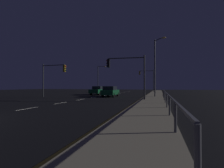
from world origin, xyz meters
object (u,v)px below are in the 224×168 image
Objects in this scene: street_lamp_corner at (156,62)px; car_oncoming at (98,90)px; traffic_light_mid_left at (127,68)px; car at (110,91)px; traffic_light_near_right at (53,73)px; street_lamp_mid_block at (99,76)px; traffic_light_far_right at (147,76)px.

car_oncoming is at bearing 154.85° from street_lamp_corner.
traffic_light_mid_left is at bearing -119.32° from street_lamp_corner.
car_oncoming is (-3.65, 4.54, 0.00)m from car.
street_lamp_mid_block is (-1.59, 23.00, 0.99)m from traffic_light_near_right.
traffic_light_far_right is 0.72× the size of street_lamp_corner.
traffic_light_near_right is at bearing -116.25° from traffic_light_far_right.
traffic_light_mid_left is 0.61× the size of street_lamp_corner.
traffic_light_far_right is (7.70, 15.70, 3.34)m from car_oncoming.
traffic_light_near_right is 1.01× the size of traffic_light_mid_left.
car is at bearing -64.96° from street_lamp_mid_block.
street_lamp_corner is (14.30, 3.03, 1.46)m from traffic_light_near_right.
street_lamp_mid_block is at bearing 116.67° from traffic_light_mid_left.
traffic_light_mid_left is at bearing -58.17° from car.
street_lamp_mid_block is at bearing 110.10° from car_oncoming.
traffic_light_mid_left is at bearing -12.47° from traffic_light_near_right.
car is 8.70m from traffic_light_near_right.
traffic_light_near_right is (-3.94, -7.90, 2.61)m from car_oncoming.
street_lamp_corner is at bearing -2.82° from car.
street_lamp_corner reaches higher than traffic_light_far_right.
traffic_light_mid_left is (11.21, -2.48, 0.13)m from traffic_light_near_right.
traffic_light_far_right is 0.79× the size of street_lamp_mid_block.
traffic_light_far_right is (4.05, 20.23, 3.34)m from car.
traffic_light_far_right reaches higher than car.
traffic_light_mid_left is (7.27, -10.38, 2.74)m from car_oncoming.
street_lamp_corner reaches higher than traffic_light_mid_left.
traffic_light_near_right is 14.69m from street_lamp_corner.
car is 5.82m from car_oncoming.
street_lamp_mid_block is (-9.17, 19.63, 3.60)m from car.
car_oncoming is 0.78× the size of traffic_light_far_right.
car is 0.93× the size of traffic_light_mid_left.
street_lamp_mid_block is (-13.22, -0.60, 0.26)m from traffic_light_far_right.
street_lamp_corner is at bearing -82.61° from traffic_light_far_right.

